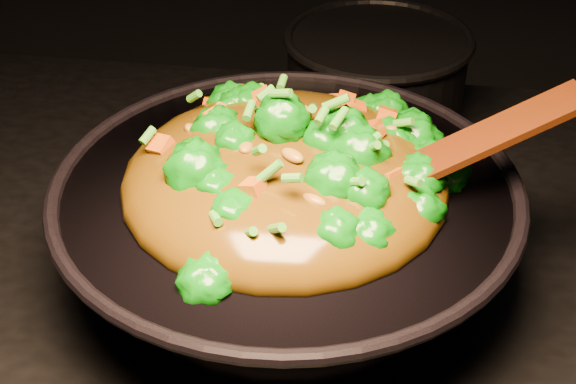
# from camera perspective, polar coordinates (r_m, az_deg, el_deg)

# --- Properties ---
(wok) EXTENTS (0.44, 0.44, 0.12)m
(wok) POSITION_cam_1_polar(r_m,az_deg,el_deg) (0.80, -0.10, -3.11)
(wok) COLOR black
(wok) RESTS_ON stovetop
(stir_fry) EXTENTS (0.39, 0.39, 0.11)m
(stir_fry) POSITION_cam_1_polar(r_m,az_deg,el_deg) (0.73, -0.24, 3.82)
(stir_fry) COLOR #0C7A08
(stir_fry) RESTS_ON wok
(spatula) EXTENTS (0.25, 0.13, 0.11)m
(spatula) POSITION_cam_1_polar(r_m,az_deg,el_deg) (0.73, 11.10, 2.50)
(spatula) COLOR #3D1608
(spatula) RESTS_ON wok
(back_pot) EXTENTS (0.27, 0.27, 0.13)m
(back_pot) POSITION_cam_1_polar(r_m,az_deg,el_deg) (1.07, 6.24, 7.91)
(back_pot) COLOR black
(back_pot) RESTS_ON stovetop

